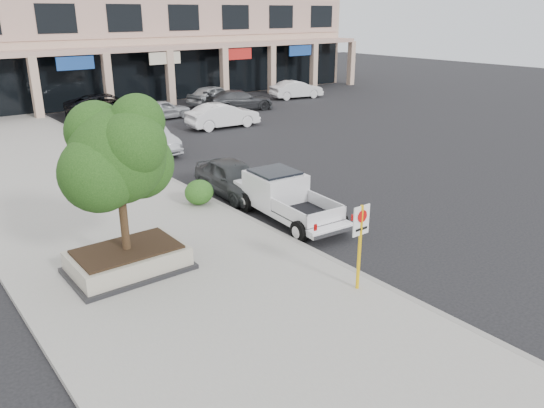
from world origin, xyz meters
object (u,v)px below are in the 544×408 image
at_px(lot_car_a, 163,109).
at_px(lot_car_f, 297,89).
at_px(lot_car_e, 214,95).
at_px(no_parking_sign, 360,236).
at_px(planter, 128,260).
at_px(curb_car_a, 233,178).
at_px(curb_car_d, 94,117).
at_px(curb_car_b, 148,138).
at_px(curb_car_c, 110,123).
at_px(planter_tree, 120,155).
at_px(pickup_truck, 290,199).
at_px(lot_car_c, 239,100).
at_px(lot_car_b, 223,115).
at_px(lot_car_d, 109,106).

xyz_separation_m(lot_car_a, lot_car_f, (13.25, 1.51, 0.07)).
bearing_deg(lot_car_e, no_parking_sign, 139.51).
xyz_separation_m(planter, curb_car_a, (6.17, 3.96, 0.24)).
xyz_separation_m(curb_car_a, curb_car_d, (0.29, 16.06, 0.03)).
xyz_separation_m(curb_car_b, curb_car_c, (-0.17, 4.82, 0.04)).
relative_size(planter_tree, lot_car_a, 1.02).
height_order(planter, pickup_truck, pickup_truck).
bearing_deg(lot_car_f, curb_car_b, 127.95).
xyz_separation_m(lot_car_c, lot_car_e, (-0.39, 2.99, 0.05)).
xyz_separation_m(planter_tree, pickup_truck, (6.05, 0.30, -2.61)).
xyz_separation_m(curb_car_d, lot_car_b, (6.56, -4.70, 0.02)).
distance_m(planter, curb_car_d, 21.04).
bearing_deg(pickup_truck, curb_car_a, 94.67).
xyz_separation_m(curb_car_c, lot_car_d, (2.27, 5.87, 0.01)).
distance_m(curb_car_d, lot_car_f, 18.12).
bearing_deg(curb_car_d, curb_car_b, -84.89).
relative_size(planter, lot_car_a, 0.82).
distance_m(planter_tree, lot_car_d, 24.60).
height_order(curb_car_a, lot_car_e, lot_car_e).
distance_m(curb_car_c, lot_car_f, 18.68).
xyz_separation_m(no_parking_sign, pickup_truck, (1.89, 5.06, -0.83)).
bearing_deg(curb_car_b, curb_car_c, 91.90).
height_order(pickup_truck, lot_car_e, pickup_truck).
relative_size(no_parking_sign, lot_car_e, 0.50).
relative_size(no_parking_sign, lot_car_a, 0.59).
height_order(planter_tree, no_parking_sign, planter_tree).
xyz_separation_m(lot_car_c, lot_car_d, (-8.77, 3.22, 0.07)).
xyz_separation_m(pickup_truck, lot_car_b, (6.82, 14.87, -0.04)).
relative_size(curb_car_d, lot_car_a, 1.37).
xyz_separation_m(curb_car_a, lot_car_b, (6.84, 11.36, 0.05)).
bearing_deg(curb_car_b, curb_car_d, 90.43).
relative_size(planter, lot_car_b, 0.69).
height_order(lot_car_e, lot_car_f, lot_car_e).
height_order(planter, curb_car_c, curb_car_c).
xyz_separation_m(curb_car_c, lot_car_e, (10.65, 5.64, -0.01)).
xyz_separation_m(planter, lot_car_b, (13.01, 15.32, 0.29)).
height_order(pickup_truck, lot_car_b, pickup_truck).
relative_size(curb_car_a, lot_car_e, 0.90).
xyz_separation_m(pickup_truck, curb_car_c, (0.17, 16.77, 0.00)).
bearing_deg(lot_car_a, curb_car_b, 146.62).
distance_m(pickup_truck, lot_car_b, 16.36).
relative_size(curb_car_d, lot_car_e, 1.16).
distance_m(curb_car_c, lot_car_c, 11.35).
distance_m(planter, lot_car_d, 24.66).
bearing_deg(curb_car_b, lot_car_f, 27.21).
height_order(no_parking_sign, lot_car_e, no_parking_sign).
distance_m(no_parking_sign, lot_car_a, 25.75).
distance_m(planter_tree, lot_car_c, 26.34).
bearing_deg(no_parking_sign, lot_car_c, 61.86).
distance_m(planter, curb_car_b, 14.02).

